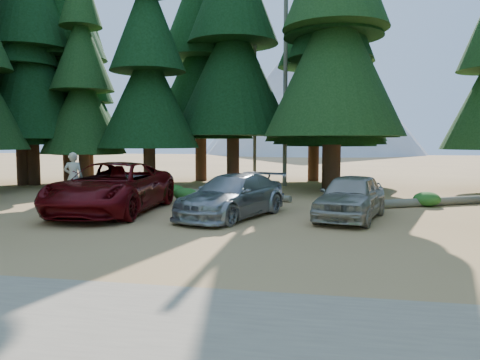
{
  "coord_description": "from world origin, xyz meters",
  "views": [
    {
      "loc": [
        3.4,
        -12.45,
        2.56
      ],
      "look_at": [
        0.38,
        3.11,
        1.25
      ],
      "focal_mm": 35.0,
      "sensor_mm": 36.0,
      "label": 1
    }
  ],
  "objects_px": {
    "log_left": "(199,192)",
    "log_right": "(427,202)",
    "silver_minivan_center": "(232,196)",
    "log_mid": "(256,196)",
    "red_pickup": "(112,188)",
    "silver_minivan_right": "(351,196)",
    "frisbee_player": "(73,177)"
  },
  "relations": [
    {
      "from": "log_left",
      "to": "log_right",
      "type": "relative_size",
      "value": 0.7
    },
    {
      "from": "silver_minivan_center",
      "to": "log_mid",
      "type": "height_order",
      "value": "silver_minivan_center"
    },
    {
      "from": "red_pickup",
      "to": "log_left",
      "type": "bearing_deg",
      "value": 73.23
    },
    {
      "from": "silver_minivan_center",
      "to": "log_left",
      "type": "xyz_separation_m",
      "value": [
        -2.96,
        6.31,
        -0.59
      ]
    },
    {
      "from": "silver_minivan_right",
      "to": "log_left",
      "type": "relative_size",
      "value": 1.21
    },
    {
      "from": "red_pickup",
      "to": "silver_minivan_right",
      "type": "bearing_deg",
      "value": -1.83
    },
    {
      "from": "red_pickup",
      "to": "log_mid",
      "type": "height_order",
      "value": "red_pickup"
    },
    {
      "from": "silver_minivan_center",
      "to": "frisbee_player",
      "type": "height_order",
      "value": "frisbee_player"
    },
    {
      "from": "silver_minivan_center",
      "to": "log_left",
      "type": "distance_m",
      "value": 6.99
    },
    {
      "from": "red_pickup",
      "to": "silver_minivan_center",
      "type": "distance_m",
      "value": 4.45
    },
    {
      "from": "silver_minivan_center",
      "to": "frisbee_player",
      "type": "distance_m",
      "value": 5.85
    },
    {
      "from": "log_mid",
      "to": "log_right",
      "type": "height_order",
      "value": "log_right"
    },
    {
      "from": "silver_minivan_right",
      "to": "log_right",
      "type": "bearing_deg",
      "value": 64.52
    },
    {
      "from": "frisbee_player",
      "to": "log_mid",
      "type": "xyz_separation_m",
      "value": [
        5.84,
        4.94,
        -1.14
      ]
    },
    {
      "from": "frisbee_player",
      "to": "log_right",
      "type": "distance_m",
      "value": 13.57
    },
    {
      "from": "silver_minivan_right",
      "to": "log_right",
      "type": "relative_size",
      "value": 0.84
    },
    {
      "from": "silver_minivan_right",
      "to": "frisbee_player",
      "type": "bearing_deg",
      "value": -163.13
    },
    {
      "from": "silver_minivan_right",
      "to": "log_right",
      "type": "xyz_separation_m",
      "value": [
        3.12,
        3.74,
        -0.58
      ]
    },
    {
      "from": "log_left",
      "to": "silver_minivan_right",
      "type": "bearing_deg",
      "value": -43.87
    },
    {
      "from": "silver_minivan_center",
      "to": "frisbee_player",
      "type": "xyz_separation_m",
      "value": [
        -5.82,
        -0.06,
        0.56
      ]
    },
    {
      "from": "log_left",
      "to": "log_mid",
      "type": "xyz_separation_m",
      "value": [
        2.98,
        -1.43,
        0.01
      ]
    },
    {
      "from": "silver_minivan_right",
      "to": "log_right",
      "type": "height_order",
      "value": "silver_minivan_right"
    },
    {
      "from": "red_pickup",
      "to": "frisbee_player",
      "type": "bearing_deg",
      "value": -173.66
    },
    {
      "from": "silver_minivan_right",
      "to": "red_pickup",
      "type": "bearing_deg",
      "value": -164.29
    },
    {
      "from": "silver_minivan_right",
      "to": "log_left",
      "type": "distance_m",
      "value": 9.11
    },
    {
      "from": "log_right",
      "to": "frisbee_player",
      "type": "bearing_deg",
      "value": 169.18
    },
    {
      "from": "red_pickup",
      "to": "silver_minivan_right",
      "type": "distance_m",
      "value": 8.37
    },
    {
      "from": "frisbee_player",
      "to": "log_left",
      "type": "distance_m",
      "value": 7.07
    },
    {
      "from": "log_left",
      "to": "log_mid",
      "type": "height_order",
      "value": "log_mid"
    },
    {
      "from": "silver_minivan_right",
      "to": "frisbee_player",
      "type": "height_order",
      "value": "frisbee_player"
    },
    {
      "from": "frisbee_player",
      "to": "log_left",
      "type": "bearing_deg",
      "value": -133.73
    },
    {
      "from": "silver_minivan_center",
      "to": "red_pickup",
      "type": "bearing_deg",
      "value": -162.4
    }
  ]
}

